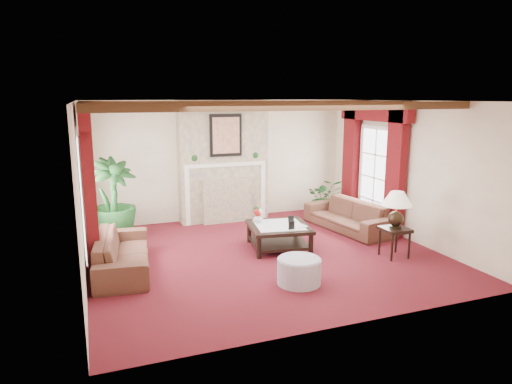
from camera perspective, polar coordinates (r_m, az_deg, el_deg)
name	(u,v)px	position (r m, az deg, el deg)	size (l,w,h in m)	color
floor	(265,255)	(8.24, 1.11, -7.83)	(6.00, 6.00, 0.00)	#400B11
ceiling	(265,101)	(7.76, 1.19, 11.30)	(6.00, 6.00, 0.00)	white
back_wall	(221,160)	(10.46, -4.42, 3.98)	(6.00, 0.02, 2.70)	beige
left_wall	(80,193)	(7.35, -21.15, -0.13)	(0.02, 5.50, 2.70)	beige
right_wall	(408,171)	(9.40, 18.43, 2.52)	(0.02, 5.50, 2.70)	beige
ceiling_beams	(265,105)	(7.76, 1.19, 10.86)	(6.00, 3.00, 0.12)	#3D2513
fireplace	(222,100)	(10.17, -4.22, 11.39)	(2.00, 0.52, 2.70)	tan
french_door_left	(78,136)	(8.24, -21.31, 6.56)	(0.10, 1.10, 2.16)	white
french_door_right	(378,128)	(10.09, 15.02, 7.78)	(0.10, 1.10, 2.16)	white
curtains_left	(84,110)	(8.21, -20.75, 9.53)	(0.20, 2.40, 2.55)	#530B0E
curtains_right	(375,108)	(10.01, 14.62, 10.18)	(0.20, 2.40, 2.55)	#530B0E
sofa_left	(122,246)	(7.73, -16.36, -6.52)	(0.83, 2.11, 0.80)	#340E13
sofa_right	(348,211)	(9.83, 11.46, -2.33)	(0.92, 2.16, 0.82)	#340E13
potted_palm	(114,218)	(9.31, -17.36, -3.13)	(1.56, 1.87, 0.91)	black
small_plant	(325,202)	(10.83, 8.62, -1.20)	(1.10, 1.15, 0.71)	black
coffee_table	(279,237)	(8.52, 2.86, -5.61)	(1.08, 1.08, 0.44)	black
side_table	(394,242)	(8.42, 16.90, -6.03)	(0.45, 0.45, 0.53)	black
ottoman	(299,271)	(7.00, 5.39, -9.84)	(0.66, 0.66, 0.39)	#A59EB3
table_lamp	(396,209)	(8.26, 17.15, -2.08)	(0.52, 0.52, 0.67)	black
flower_vase	(258,218)	(8.59, 0.23, -3.30)	(0.23, 0.23, 0.18)	silver
book	(295,220)	(8.32, 4.92, -3.50)	(0.20, 0.05, 0.27)	black
photo_frame_a	(292,226)	(8.16, 4.46, -4.21)	(0.12, 0.02, 0.16)	black
photo_frame_b	(291,219)	(8.60, 4.40, -3.43)	(0.11, 0.02, 0.14)	black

